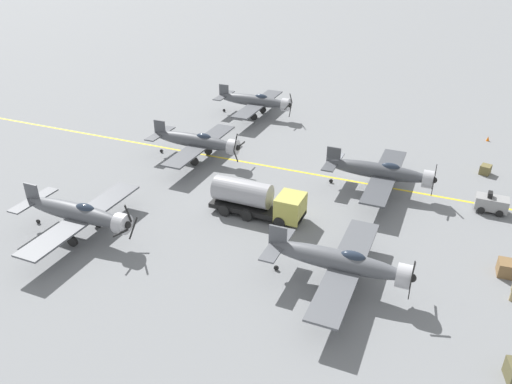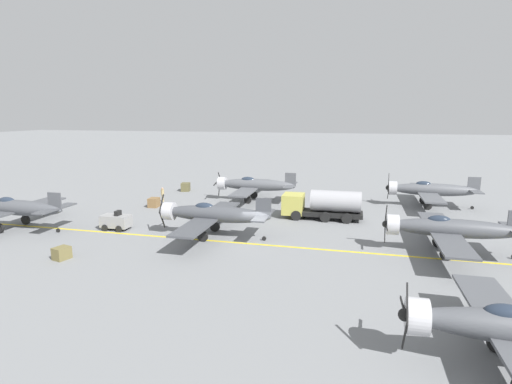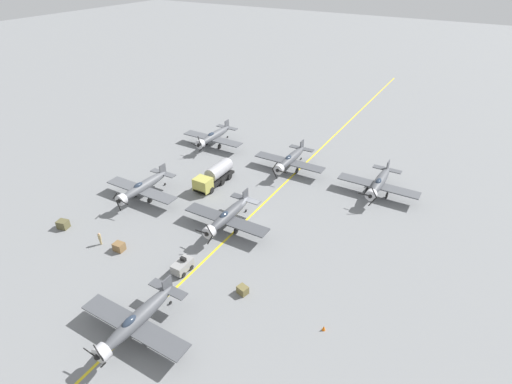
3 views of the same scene
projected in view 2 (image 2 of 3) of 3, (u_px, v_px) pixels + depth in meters
ground_plane at (255, 244)px, 32.67m from camera, size 400.00×400.00×0.00m
taxiway_stripe at (255, 244)px, 32.67m from camera, size 0.30×160.00×0.01m
airplane_far_center at (14, 208)px, 36.65m from camera, size 12.00×9.98×3.68m
airplane_near_right at (430, 190)px, 45.37m from camera, size 12.00×9.98×3.75m
airplane_mid_right at (254, 185)px, 48.49m from camera, size 12.00×9.98×3.65m
airplane_near_center at (449, 229)px, 30.00m from camera, size 12.00×9.98×3.65m
airplane_mid_center at (213, 214)px, 34.31m from camera, size 12.00×9.98×3.65m
fuel_tanker at (322, 204)px, 40.28m from camera, size 2.68×8.00×2.98m
tow_tractor at (116, 221)px, 36.71m from camera, size 1.57×2.60×1.79m
ground_crew_walking at (163, 194)px, 48.42m from camera, size 0.38×0.38×1.75m
supply_crate_by_tanker at (186, 187)px, 55.22m from camera, size 1.58×1.41×1.12m
supply_crate_mid_lane at (62, 253)px, 29.23m from camera, size 1.28×1.15×0.91m
supply_crate_outboard at (154, 202)px, 45.68m from camera, size 1.34×1.14×1.05m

